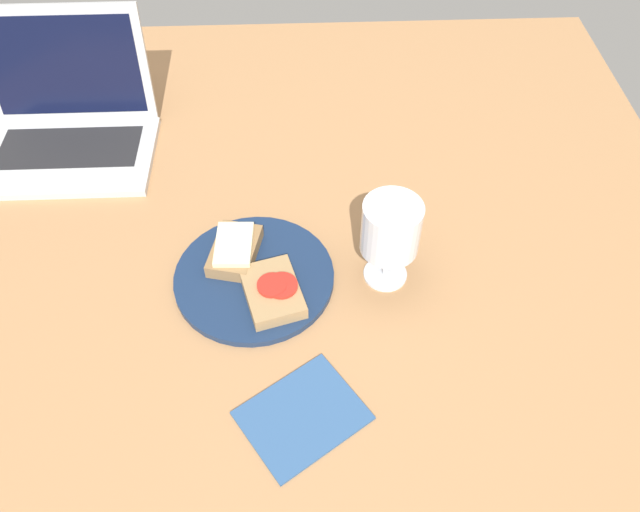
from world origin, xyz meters
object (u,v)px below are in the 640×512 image
(laptop, at_px, (66,118))
(napkin, at_px, (303,416))
(sandwich_with_tomato, at_px, (273,291))
(wine_glass, at_px, (391,231))
(plate, at_px, (254,277))
(sandwich_with_cheese, at_px, (235,248))

(laptop, distance_m, napkin, 0.70)
(sandwich_with_tomato, bearing_deg, wine_glass, 13.95)
(laptop, bearing_deg, plate, -44.84)
(laptop, height_order, napkin, laptop)
(plate, height_order, wine_glass, wine_glass)
(sandwich_with_cheese, height_order, laptop, laptop)
(sandwich_with_tomato, distance_m, wine_glass, 0.19)
(wine_glass, relative_size, laptop, 0.48)
(plate, distance_m, sandwich_with_tomato, 0.05)
(plate, distance_m, napkin, 0.24)
(laptop, bearing_deg, sandwich_with_cheese, -43.68)
(plate, xyz_separation_m, laptop, (-0.34, 0.34, 0.05))
(plate, bearing_deg, sandwich_with_tomato, -54.19)
(wine_glass, bearing_deg, sandwich_with_cheese, 169.89)
(plate, height_order, laptop, laptop)
(plate, xyz_separation_m, wine_glass, (0.20, 0.00, 0.09))
(plate, relative_size, wine_glass, 1.64)
(sandwich_with_tomato, relative_size, napkin, 0.84)
(sandwich_with_tomato, height_order, laptop, laptop)
(plate, distance_m, sandwich_with_cheese, 0.05)
(sandwich_with_tomato, bearing_deg, plate, 125.81)
(laptop, relative_size, napkin, 2.06)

